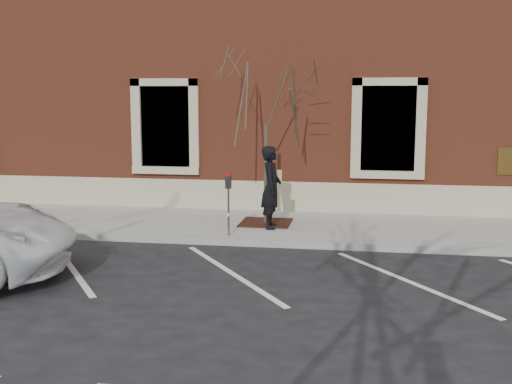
# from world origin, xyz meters

# --- Properties ---
(ground) EXTENTS (120.00, 120.00, 0.00)m
(ground) POSITION_xyz_m (0.00, 0.00, 0.00)
(ground) COLOR #28282B
(ground) RESTS_ON ground
(sidewalk_near) EXTENTS (40.00, 3.50, 0.15)m
(sidewalk_near) POSITION_xyz_m (0.00, 1.75, 0.07)
(sidewalk_near) COLOR #B0AEA5
(sidewalk_near) RESTS_ON ground
(curb_near) EXTENTS (40.00, 0.12, 0.15)m
(curb_near) POSITION_xyz_m (0.00, -0.05, 0.07)
(curb_near) COLOR #9E9E99
(curb_near) RESTS_ON ground
(parking_stripes) EXTENTS (28.00, 4.40, 0.01)m
(parking_stripes) POSITION_xyz_m (0.00, -2.20, 0.00)
(parking_stripes) COLOR silver
(parking_stripes) RESTS_ON ground
(building_civic) EXTENTS (40.00, 8.62, 8.00)m
(building_civic) POSITION_xyz_m (0.00, 7.74, 4.00)
(building_civic) COLOR brown
(building_civic) RESTS_ON ground
(man) EXTENTS (0.50, 0.73, 1.95)m
(man) POSITION_xyz_m (0.26, 1.22, 1.12)
(man) COLOR black
(man) RESTS_ON sidewalk_near
(parking_meter) EXTENTS (0.13, 0.10, 1.41)m
(parking_meter) POSITION_xyz_m (-0.57, 0.27, 1.13)
(parking_meter) COLOR #595B60
(parking_meter) RESTS_ON sidewalk_near
(tree_grate) EXTENTS (1.21, 1.21, 0.03)m
(tree_grate) POSITION_xyz_m (0.06, 1.75, 0.17)
(tree_grate) COLOR #381812
(tree_grate) RESTS_ON sidewalk_near
(sapling) EXTENTS (2.65, 2.65, 4.42)m
(sapling) POSITION_xyz_m (0.06, 1.75, 3.24)
(sapling) COLOR #4E422F
(sapling) RESTS_ON sidewalk_near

